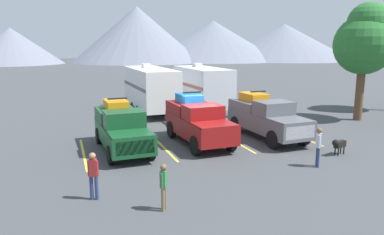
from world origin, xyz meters
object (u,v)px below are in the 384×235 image
person_a (164,184)px  camper_trailer_a (150,87)px  camper_trailer_b (202,86)px  pickup_truck_c (266,117)px  person_c (93,173)px  person_b (318,145)px  pickup_truck_b (197,120)px  dog (338,144)px  pickup_truck_a (121,127)px

person_a → camper_trailer_a: bearing=78.3°
camper_trailer_b → person_a: bearing=-114.7°
pickup_truck_c → person_c: 11.33m
person_b → pickup_truck_c: bearing=84.6°
pickup_truck_b → dog: pickup_truck_b is taller
pickup_truck_a → camper_trailer_a: (3.67, 9.43, 0.79)m
camper_trailer_b → person_c: bearing=-122.9°
pickup_truck_a → person_a: 7.36m
pickup_truck_b → pickup_truck_c: 4.02m
dog → camper_trailer_a: bearing=113.1°
pickup_truck_c → person_a: bearing=-137.5°
person_c → person_b: bearing=2.1°
camper_trailer_b → person_b: (-0.15, -14.37, -0.94)m
person_a → pickup_truck_a: bearing=91.5°
camper_trailer_a → camper_trailer_b: (4.01, -0.48, -0.00)m
pickup_truck_a → person_b: (7.53, -5.42, -0.16)m
pickup_truck_a → pickup_truck_c: (8.02, -0.17, 0.04)m
pickup_truck_c → dog: bearing=-70.1°
person_a → person_b: size_ratio=0.89×
camper_trailer_a → person_a: size_ratio=5.72×
pickup_truck_b → camper_trailer_b: 9.71m
pickup_truck_b → person_b: 6.45m
person_b → camper_trailer_a: bearing=104.6°
pickup_truck_c → camper_trailer_a: camper_trailer_a is taller
pickup_truck_b → dog: bearing=-38.0°
pickup_truck_c → person_c: size_ratio=3.55×
pickup_truck_a → person_b: 9.28m
pickup_truck_b → person_c: (-5.84, -5.74, -0.26)m
camper_trailer_a → person_a: 17.17m
pickup_truck_c → camper_trailer_a: bearing=114.4°
pickup_truck_c → camper_trailer_b: 9.15m
person_c → pickup_truck_c: bearing=29.6°
pickup_truck_a → person_c: size_ratio=3.37×
pickup_truck_b → camper_trailer_a: camper_trailer_a is taller
camper_trailer_a → person_a: bearing=-101.7°
pickup_truck_a → person_b: size_ratio=3.25×
pickup_truck_b → pickup_truck_c: bearing=-2.1°
pickup_truck_c → person_c: bearing=-150.4°
pickup_truck_b → camper_trailer_b: size_ratio=0.68×
person_b → person_c: size_ratio=1.04×
person_b → camper_trailer_b: bearing=89.4°
person_b → person_a: bearing=-165.3°
camper_trailer_b → camper_trailer_a: bearing=173.1°
person_b → person_c: 9.37m
pickup_truck_b → person_a: pickup_truck_b is taller
pickup_truck_b → person_c: bearing=-135.5°
pickup_truck_a → pickup_truck_c: size_ratio=0.95×
pickup_truck_c → dog: (1.51, -4.17, -0.64)m
camper_trailer_b → person_c: (-9.50, -14.70, -0.98)m
pickup_truck_c → person_a: 10.63m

